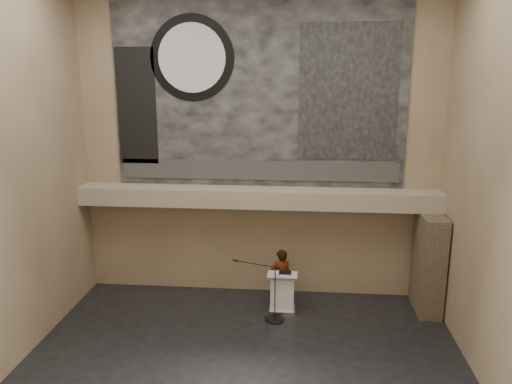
# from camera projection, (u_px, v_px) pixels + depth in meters

# --- Properties ---
(floor) EXTENTS (10.00, 10.00, 0.00)m
(floor) POSITION_uv_depth(u_px,v_px,m) (243.00, 366.00, 11.03)
(floor) COLOR black
(floor) RESTS_ON ground
(wall_back) EXTENTS (10.00, 0.02, 8.50)m
(wall_back) POSITION_uv_depth(u_px,v_px,m) (259.00, 149.00, 13.90)
(wall_back) COLOR #7F6B50
(wall_back) RESTS_ON floor
(wall_front) EXTENTS (10.00, 0.02, 8.50)m
(wall_front) POSITION_uv_depth(u_px,v_px,m) (204.00, 246.00, 6.15)
(wall_front) COLOR #7F6B50
(wall_front) RESTS_ON floor
(wall_left) EXTENTS (0.02, 8.00, 8.50)m
(wall_left) POSITION_uv_depth(u_px,v_px,m) (5.00, 174.00, 10.46)
(wall_left) COLOR #7F6B50
(wall_left) RESTS_ON floor
(wall_right) EXTENTS (0.02, 8.00, 8.50)m
(wall_right) POSITION_uv_depth(u_px,v_px,m) (500.00, 184.00, 9.59)
(wall_right) COLOR #7F6B50
(wall_right) RESTS_ON floor
(soffit) EXTENTS (10.00, 0.80, 0.50)m
(soffit) POSITION_uv_depth(u_px,v_px,m) (257.00, 197.00, 13.82)
(soffit) COLOR gray
(soffit) RESTS_ON wall_back
(sprinkler_left) EXTENTS (0.04, 0.04, 0.06)m
(sprinkler_left) POSITION_uv_depth(u_px,v_px,m) (200.00, 206.00, 13.97)
(sprinkler_left) COLOR #B2893D
(sprinkler_left) RESTS_ON soffit
(sprinkler_right) EXTENTS (0.04, 0.04, 0.06)m
(sprinkler_right) POSITION_uv_depth(u_px,v_px,m) (326.00, 209.00, 13.67)
(sprinkler_right) COLOR #B2893D
(sprinkler_right) RESTS_ON soffit
(banner) EXTENTS (8.00, 0.05, 5.00)m
(banner) POSITION_uv_depth(u_px,v_px,m) (259.00, 96.00, 13.53)
(banner) COLOR black
(banner) RESTS_ON wall_back
(banner_text_strip) EXTENTS (7.76, 0.02, 0.55)m
(banner_text_strip) POSITION_uv_depth(u_px,v_px,m) (258.00, 170.00, 13.97)
(banner_text_strip) COLOR #2E2E2E
(banner_text_strip) RESTS_ON banner
(banner_clock_rim) EXTENTS (2.30, 0.02, 2.30)m
(banner_clock_rim) POSITION_uv_depth(u_px,v_px,m) (192.00, 58.00, 13.41)
(banner_clock_rim) COLOR black
(banner_clock_rim) RESTS_ON banner
(banner_clock_face) EXTENTS (1.84, 0.02, 1.84)m
(banner_clock_face) POSITION_uv_depth(u_px,v_px,m) (192.00, 58.00, 13.39)
(banner_clock_face) COLOR silver
(banner_clock_face) RESTS_ON banner
(banner_building_print) EXTENTS (2.60, 0.02, 3.60)m
(banner_building_print) POSITION_uv_depth(u_px,v_px,m) (348.00, 93.00, 13.25)
(banner_building_print) COLOR black
(banner_building_print) RESTS_ON banner
(banner_brick_print) EXTENTS (1.10, 0.02, 3.20)m
(banner_brick_print) POSITION_uv_depth(u_px,v_px,m) (137.00, 106.00, 13.85)
(banner_brick_print) COLOR black
(banner_brick_print) RESTS_ON banner
(stone_pier) EXTENTS (0.60, 1.40, 2.70)m
(stone_pier) POSITION_uv_depth(u_px,v_px,m) (428.00, 263.00, 13.35)
(stone_pier) COLOR #403427
(stone_pier) RESTS_ON floor
(lectern) EXTENTS (0.80, 0.57, 1.14)m
(lectern) POSITION_uv_depth(u_px,v_px,m) (282.00, 292.00, 13.46)
(lectern) COLOR silver
(lectern) RESTS_ON floor
(binder) EXTENTS (0.34, 0.27, 0.04)m
(binder) POSITION_uv_depth(u_px,v_px,m) (285.00, 273.00, 13.30)
(binder) COLOR black
(binder) RESTS_ON lectern
(papers) EXTENTS (0.32, 0.37, 0.00)m
(papers) POSITION_uv_depth(u_px,v_px,m) (279.00, 273.00, 13.30)
(papers) COLOR white
(papers) RESTS_ON lectern
(speaker_person) EXTENTS (0.69, 0.56, 1.62)m
(speaker_person) POSITION_uv_depth(u_px,v_px,m) (281.00, 278.00, 13.76)
(speaker_person) COLOR white
(speaker_person) RESTS_ON floor
(mic_stand) EXTENTS (1.40, 0.66, 1.52)m
(mic_stand) POSITION_uv_depth(u_px,v_px,m) (273.00, 312.00, 13.05)
(mic_stand) COLOR black
(mic_stand) RESTS_ON floor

